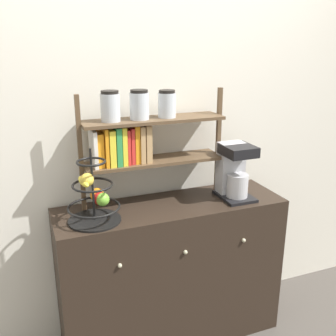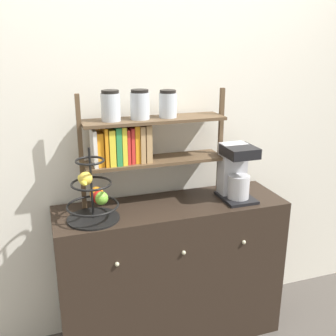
# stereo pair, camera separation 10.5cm
# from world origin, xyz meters

# --- Properties ---
(wall_back) EXTENTS (7.00, 0.05, 2.60)m
(wall_back) POSITION_xyz_m (0.00, 0.46, 1.30)
(wall_back) COLOR silver
(wall_back) RESTS_ON ground_plane
(sideboard) EXTENTS (1.35, 0.43, 0.91)m
(sideboard) POSITION_xyz_m (0.00, 0.21, 0.45)
(sideboard) COLOR black
(sideboard) RESTS_ON ground_plane
(coffee_maker) EXTENTS (0.18, 0.24, 0.33)m
(coffee_maker) POSITION_xyz_m (0.40, 0.19, 1.07)
(coffee_maker) COLOR black
(coffee_maker) RESTS_ON sideboard
(fruit_stand) EXTENTS (0.28, 0.28, 0.40)m
(fruit_stand) POSITION_xyz_m (-0.45, 0.16, 1.04)
(fruit_stand) COLOR black
(fruit_stand) RESTS_ON sideboard
(shelf_hutch) EXTENTS (0.86, 0.20, 0.66)m
(shelf_hutch) POSITION_xyz_m (-0.17, 0.31, 1.32)
(shelf_hutch) COLOR brown
(shelf_hutch) RESTS_ON sideboard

